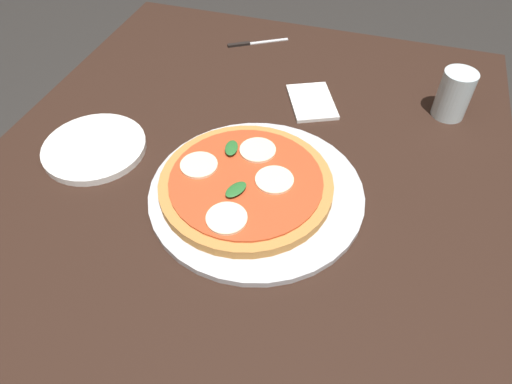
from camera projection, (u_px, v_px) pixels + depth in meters
ground_plane at (242, 365)px, 1.38m from camera, size 6.00×6.00×0.00m
dining_table at (234, 227)px, 0.89m from camera, size 1.27×0.98×0.77m
serving_tray at (256, 194)px, 0.80m from camera, size 0.38×0.38×0.01m
pizza at (245, 184)px, 0.79m from camera, size 0.30×0.30×0.03m
plate_white at (95, 148)px, 0.88m from camera, size 0.20×0.20×0.01m
napkin at (312, 102)px, 0.99m from camera, size 0.16×0.14×0.01m
knife at (250, 43)px, 1.16m from camera, size 0.09×0.14×0.01m
glass_cup at (454, 94)px, 0.93m from camera, size 0.07×0.07×0.10m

